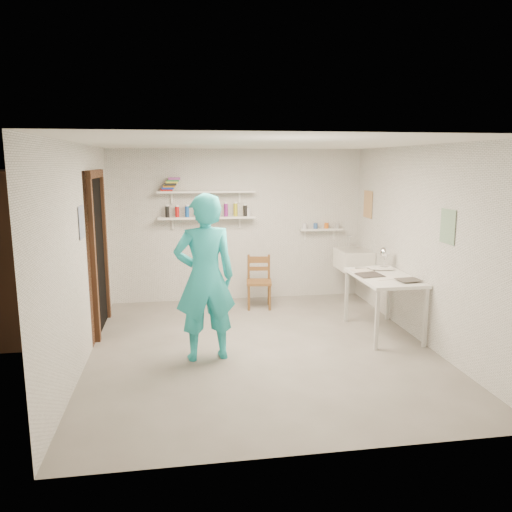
{
  "coord_description": "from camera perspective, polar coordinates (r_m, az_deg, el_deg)",
  "views": [
    {
      "loc": [
        -0.95,
        -5.6,
        2.2
      ],
      "look_at": [
        0.0,
        0.4,
        1.05
      ],
      "focal_mm": 35.0,
      "sensor_mm": 36.0,
      "label": 1
    }
  ],
  "objects": [
    {
      "name": "floor",
      "position": [
        6.1,
        0.6,
        -10.54
      ],
      "size": [
        4.0,
        4.5,
        0.02
      ],
      "primitive_type": "cube",
      "color": "slate",
      "rests_on": "ground"
    },
    {
      "name": "ceiling",
      "position": [
        5.69,
        0.65,
        12.83
      ],
      "size": [
        4.0,
        4.5,
        0.02
      ],
      "primitive_type": "cube",
      "color": "silver",
      "rests_on": "wall_back"
    },
    {
      "name": "wall_back",
      "position": [
        7.98,
        -2.1,
        3.5
      ],
      "size": [
        4.0,
        0.02,
        2.4
      ],
      "primitive_type": "cube",
      "color": "silver",
      "rests_on": "ground"
    },
    {
      "name": "wall_front",
      "position": [
        3.62,
        6.66,
        -5.39
      ],
      "size": [
        4.0,
        0.02,
        2.4
      ],
      "primitive_type": "cube",
      "color": "silver",
      "rests_on": "ground"
    },
    {
      "name": "wall_left",
      "position": [
        5.79,
        -19.4,
        0.16
      ],
      "size": [
        0.02,
        4.5,
        2.4
      ],
      "primitive_type": "cube",
      "color": "silver",
      "rests_on": "ground"
    },
    {
      "name": "wall_right",
      "position": [
        6.42,
        18.62,
        1.18
      ],
      "size": [
        0.02,
        4.5,
        2.4
      ],
      "primitive_type": "cube",
      "color": "silver",
      "rests_on": "ground"
    },
    {
      "name": "doorway_recess",
      "position": [
        6.84,
        -17.6,
        0.1
      ],
      "size": [
        0.02,
        0.9,
        2.0
      ],
      "primitive_type": "cube",
      "color": "black",
      "rests_on": "wall_left"
    },
    {
      "name": "corridor_box",
      "position": [
        6.97,
        -23.39,
        0.33
      ],
      "size": [
        1.4,
        1.5,
        2.1
      ],
      "primitive_type": "cube",
      "color": "brown",
      "rests_on": "ground"
    },
    {
      "name": "door_lintel",
      "position": [
        6.73,
        -17.93,
        8.93
      ],
      "size": [
        0.06,
        1.05,
        0.1
      ],
      "primitive_type": "cube",
      "color": "brown",
      "rests_on": "wall_left"
    },
    {
      "name": "door_jamb_near",
      "position": [
        6.35,
        -18.07,
        -0.71
      ],
      "size": [
        0.06,
        0.1,
        2.0
      ],
      "primitive_type": "cube",
      "color": "brown",
      "rests_on": "ground"
    },
    {
      "name": "door_jamb_far",
      "position": [
        7.32,
        -16.88,
        0.82
      ],
      "size": [
        0.06,
        0.1,
        2.0
      ],
      "primitive_type": "cube",
      "color": "brown",
      "rests_on": "ground"
    },
    {
      "name": "shelf_lower",
      "position": [
        7.79,
        -5.65,
        4.39
      ],
      "size": [
        1.5,
        0.22,
        0.03
      ],
      "primitive_type": "cube",
      "color": "white",
      "rests_on": "wall_back"
    },
    {
      "name": "shelf_upper",
      "position": [
        7.76,
        -5.71,
        7.33
      ],
      "size": [
        1.5,
        0.22,
        0.03
      ],
      "primitive_type": "cube",
      "color": "white",
      "rests_on": "wall_back"
    },
    {
      "name": "ledge_shelf",
      "position": [
        8.18,
        7.43,
        3.03
      ],
      "size": [
        0.7,
        0.14,
        0.03
      ],
      "primitive_type": "cube",
      "color": "white",
      "rests_on": "wall_back"
    },
    {
      "name": "poster_left",
      "position": [
        5.78,
        -19.31,
        3.66
      ],
      "size": [
        0.01,
        0.28,
        0.36
      ],
      "primitive_type": "cube",
      "color": "#334C7F",
      "rests_on": "wall_left"
    },
    {
      "name": "poster_right_a",
      "position": [
        7.99,
        12.67,
        5.78
      ],
      "size": [
        0.01,
        0.34,
        0.42
      ],
      "primitive_type": "cube",
      "color": "#995933",
      "rests_on": "wall_right"
    },
    {
      "name": "poster_right_b",
      "position": [
        5.89,
        21.06,
        3.17
      ],
      "size": [
        0.01,
        0.3,
        0.38
      ],
      "primitive_type": "cube",
      "color": "#3F724C",
      "rests_on": "wall_right"
    },
    {
      "name": "belfast_sink",
      "position": [
        7.93,
        11.08,
        -0.4
      ],
      "size": [
        0.48,
        0.6,
        0.3
      ],
      "primitive_type": "cube",
      "color": "white",
      "rests_on": "wall_right"
    },
    {
      "name": "man",
      "position": [
        5.55,
        -5.85,
        -2.5
      ],
      "size": [
        0.73,
        0.53,
        1.87
      ],
      "primitive_type": "imported",
      "rotation": [
        0.0,
        0.0,
        3.26
      ],
      "color": "#26B9BF",
      "rests_on": "ground"
    },
    {
      "name": "wall_clock",
      "position": [
        5.7,
        -5.76,
        1.06
      ],
      "size": [
        0.34,
        0.08,
        0.34
      ],
      "primitive_type": "cylinder",
      "rotation": [
        1.57,
        0.0,
        0.12
      ],
      "color": "#C6B387",
      "rests_on": "man"
    },
    {
      "name": "wooden_chair",
      "position": [
        7.58,
        0.34,
        -3.02
      ],
      "size": [
        0.42,
        0.4,
        0.8
      ],
      "primitive_type": "cube",
      "rotation": [
        0.0,
        0.0,
        -0.14
      ],
      "color": "brown",
      "rests_on": "ground"
    },
    {
      "name": "work_table",
      "position": [
        6.66,
        14.32,
        -5.44
      ],
      "size": [
        0.69,
        1.15,
        0.77
      ],
      "primitive_type": "cube",
      "color": "silver",
      "rests_on": "ground"
    },
    {
      "name": "desk_lamp",
      "position": [
        7.02,
        14.5,
        0.43
      ],
      "size": [
        0.14,
        0.14,
        0.14
      ],
      "primitive_type": "sphere",
      "color": "white",
      "rests_on": "work_table"
    },
    {
      "name": "spray_cans",
      "position": [
        7.78,
        -5.67,
        5.13
      ],
      "size": [
        1.31,
        0.06,
        0.17
      ],
      "color": "black",
      "rests_on": "shelf_lower"
    },
    {
      "name": "book_stack",
      "position": [
        7.74,
        -9.75,
        8.06
      ],
      "size": [
        0.3,
        0.14,
        0.2
      ],
      "color": "red",
      "rests_on": "shelf_upper"
    },
    {
      "name": "ledge_pots",
      "position": [
        8.17,
        7.44,
        3.45
      ],
      "size": [
        0.48,
        0.07,
        0.09
      ],
      "color": "silver",
      "rests_on": "ledge_shelf"
    },
    {
      "name": "papers",
      "position": [
        6.57,
        14.48,
        -2.1
      ],
      "size": [
        0.3,
        0.22,
        0.03
      ],
      "color": "silver",
      "rests_on": "work_table"
    }
  ]
}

